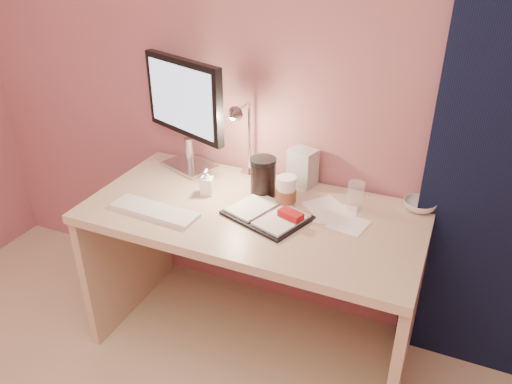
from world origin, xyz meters
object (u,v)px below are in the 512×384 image
at_px(keyboard, 155,211).
at_px(desk_lamp, 241,135).
at_px(bowl, 420,205).
at_px(lotion_bottle, 207,182).
at_px(product_box, 303,167).
at_px(desk, 260,246).
at_px(dark_jar, 263,179).
at_px(planner, 269,214).
at_px(clear_cup, 355,196).
at_px(monitor, 186,105).
at_px(coffee_cup, 286,193).

bearing_deg(keyboard, desk_lamp, 64.22).
bearing_deg(bowl, lotion_bottle, -165.40).
xyz_separation_m(lotion_bottle, product_box, (0.35, 0.25, 0.03)).
xyz_separation_m(desk, lotion_bottle, (-0.24, -0.02, 0.28)).
bearing_deg(desk, dark_jar, 102.26).
xyz_separation_m(planner, clear_cup, (0.30, 0.21, 0.05)).
relative_size(monitor, lotion_bottle, 4.56).
relative_size(planner, dark_jar, 2.43).
distance_m(desk, product_box, 0.40).
xyz_separation_m(coffee_cup, desk_lamp, (-0.26, 0.12, 0.17)).
relative_size(keyboard, clear_cup, 3.17).
bearing_deg(dark_jar, lotion_bottle, -158.60).
bearing_deg(keyboard, clear_cup, 29.23).
distance_m(keyboard, coffee_cup, 0.55).
bearing_deg(coffee_cup, desk_lamp, 154.90).
bearing_deg(coffee_cup, product_box, 90.61).
xyz_separation_m(keyboard, clear_cup, (0.75, 0.36, 0.05)).
xyz_separation_m(desk, clear_cup, (0.38, 0.11, 0.29)).
bearing_deg(bowl, dark_jar, -167.91).
bearing_deg(product_box, clear_cup, -8.13).
bearing_deg(monitor, coffee_cup, 4.25).
relative_size(coffee_cup, clear_cup, 1.13).
height_order(keyboard, bowl, bowl).
bearing_deg(dark_jar, bowl, 12.09).
xyz_separation_m(planner, dark_jar, (-0.10, 0.17, 0.07)).
relative_size(monitor, keyboard, 1.39).
xyz_separation_m(planner, product_box, (0.03, 0.33, 0.07)).
distance_m(bowl, desk_lamp, 0.81).
bearing_deg(dark_jar, desk_lamp, 153.11).
distance_m(bowl, dark_jar, 0.66).
bearing_deg(desk_lamp, lotion_bottle, -118.89).
bearing_deg(clear_cup, monitor, 174.80).
bearing_deg(monitor, keyboard, -57.86).
height_order(lotion_bottle, product_box, product_box).
relative_size(monitor, planner, 1.41).
height_order(coffee_cup, bowl, coffee_cup).
distance_m(coffee_cup, clear_cup, 0.29).
xyz_separation_m(keyboard, lotion_bottle, (0.12, 0.23, 0.05)).
bearing_deg(monitor, desk, -1.31).
distance_m(desk, planner, 0.27).
height_order(coffee_cup, lotion_bottle, coffee_cup).
height_order(coffee_cup, clear_cup, coffee_cup).
height_order(product_box, desk_lamp, desk_lamp).
distance_m(coffee_cup, product_box, 0.22).
relative_size(desk, coffee_cup, 10.24).
bearing_deg(lotion_bottle, dark_jar, 21.40).
distance_m(monitor, bowl, 1.12).
relative_size(desk, clear_cup, 11.62).
bearing_deg(keyboard, dark_jar, 45.91).
height_order(planner, bowl, planner).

